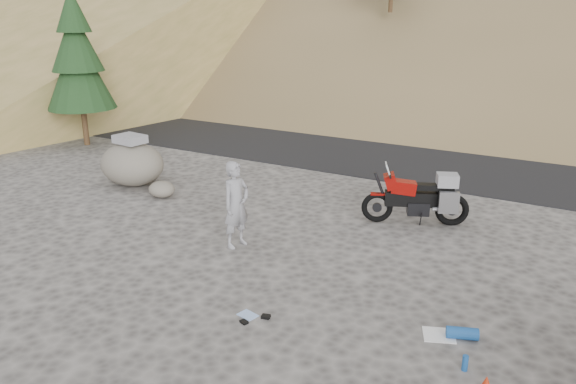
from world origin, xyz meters
name	(u,v)px	position (x,y,z in m)	size (l,w,h in m)	color
ground	(318,268)	(0.00, 0.00, 0.00)	(140.00, 140.00, 0.00)	#454240
road	(449,156)	(0.00, 9.00, 0.00)	(120.00, 7.00, 0.05)	black
conifer_verge	(77,57)	(-11.00, 4.50, 2.89)	(2.20, 2.20, 5.04)	#3B2715
motorcycle	(421,198)	(0.90, 3.00, 0.57)	(2.12, 1.17, 1.35)	black
man	(238,245)	(-1.81, 0.11, 0.00)	(0.62, 0.40, 1.69)	gray
boulder	(132,164)	(-6.41, 2.00, 0.57)	(2.08, 1.92, 1.29)	#5A554D
small_rock	(162,189)	(-5.08, 1.61, 0.20)	(0.69, 0.63, 0.40)	#5A554D
gear_white_cloth	(439,335)	(2.47, -1.07, 0.01)	(0.44, 0.39, 0.01)	white
gear_blue_mat	(462,333)	(2.77, -0.99, 0.09)	(0.17, 0.17, 0.44)	#17498E
gear_bottle	(465,363)	(2.97, -1.70, 0.11)	(0.08, 0.08, 0.21)	#17498E
gear_funnel	(486,383)	(3.29, -1.96, 0.10)	(0.15, 0.15, 0.19)	#B6280C
gear_glove_a	(244,322)	(-0.11, -2.17, 0.02)	(0.12, 0.09, 0.03)	black
gear_glove_b	(266,317)	(0.09, -1.89, 0.02)	(0.13, 0.10, 0.04)	black
gear_blue_cloth	(248,315)	(-0.18, -1.97, 0.01)	(0.29, 0.21, 0.01)	#95B4E7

